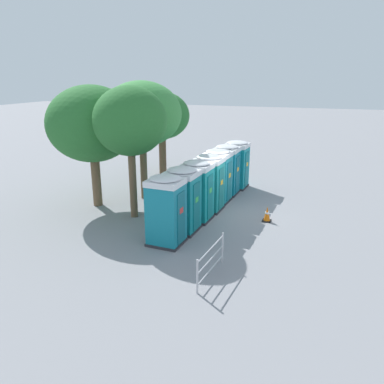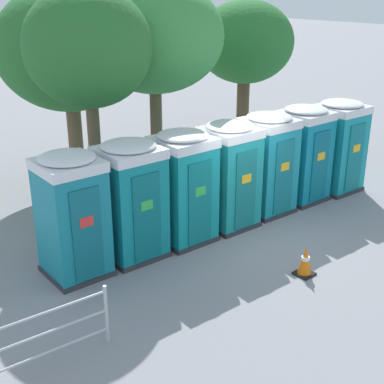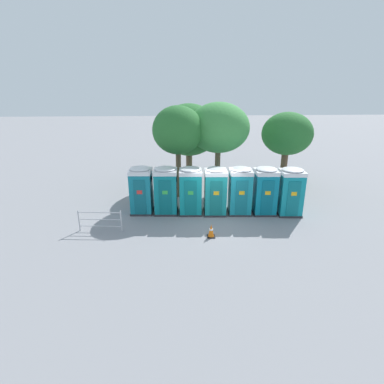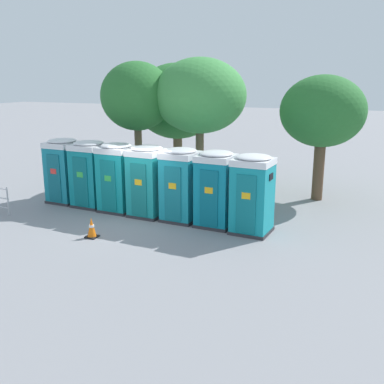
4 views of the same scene
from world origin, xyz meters
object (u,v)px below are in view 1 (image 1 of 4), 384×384
portapotty_1 (183,199)px  portapotty_4 (218,176)px  street_tree_0 (92,124)px  street_tree_2 (130,122)px  traffic_cone (267,214)px  portapotty_0 (166,210)px  portapotty_5 (227,169)px  portapotty_6 (236,164)px  street_tree_3 (162,116)px  portapotty_2 (197,190)px  event_barrier (211,260)px  portapotty_3 (209,183)px  street_tree_1 (142,114)px

portapotty_1 → portapotty_4: bearing=-4.5°
portapotty_4 → street_tree_0: size_ratio=0.46×
street_tree_2 → traffic_cone: (1.34, -5.49, -3.75)m
portapotty_0 → street_tree_2: bearing=49.5°
portapotty_5 → portapotty_6: size_ratio=1.00×
portapotty_6 → street_tree_3: street_tree_3 is taller
portapotty_2 → traffic_cone: (0.77, -2.83, -0.97)m
portapotty_1 → portapotty_5: bearing=-4.5°
street_tree_3 → event_barrier: size_ratio=2.42×
portapotty_0 → street_tree_0: street_tree_0 is taller
portapotty_0 → portapotty_1: size_ratio=1.00×
portapotty_3 → traffic_cone: portapotty_3 is taller
portapotty_2 → street_tree_1: street_tree_1 is taller
street_tree_1 → street_tree_2: (-2.49, -0.73, -0.04)m
portapotty_3 → portapotty_5: size_ratio=1.00×
street_tree_0 → traffic_cone: (0.57, -7.81, -3.46)m
portapotty_2 → street_tree_2: street_tree_2 is taller
portapotty_5 → street_tree_2: street_tree_2 is taller
portapotty_0 → traffic_cone: size_ratio=3.97×
street_tree_2 → traffic_cone: 6.78m
portapotty_3 → portapotty_4: same height
portapotty_2 → street_tree_0: size_ratio=0.46×
portapotty_4 → event_barrier: (-6.98, -1.75, -0.72)m
street_tree_1 → street_tree_3: 4.88m
portapotty_6 → street_tree_3: 5.60m
portapotty_4 → street_tree_2: 5.09m
portapotty_1 → portapotty_2: (1.30, -0.15, 0.00)m
portapotty_1 → portapotty_2: 1.31m
portapotty_2 → portapotty_6: (5.23, -0.47, -0.00)m
portapotty_5 → street_tree_2: size_ratio=0.46×
street_tree_1 → street_tree_3: street_tree_1 is taller
street_tree_3 → portapotty_2: bearing=-146.1°
street_tree_2 → street_tree_3: 7.45m
street_tree_0 → street_tree_2: (-0.77, -2.32, 0.29)m
portapotty_4 → portapotty_5: bearing=-4.2°
street_tree_0 → portapotty_6: bearing=-47.3°
portapotty_0 → traffic_cone: bearing=-42.5°
portapotty_3 → street_tree_0: (-1.11, 5.10, 2.49)m
portapotty_3 → event_barrier: portapotty_3 is taller
portapotty_3 → street_tree_2: 4.36m
portapotty_4 → street_tree_2: size_ratio=0.46×
portapotty_1 → portapotty_6: bearing=-5.4°
portapotty_3 → street_tree_0: size_ratio=0.46×
street_tree_0 → event_barrier: street_tree_0 is taller
event_barrier → portapotty_2: bearing=23.7°
portapotty_4 → traffic_cone: (-1.85, -2.67, -0.97)m
portapotty_3 → traffic_cone: (-0.54, -2.70, -0.97)m
portapotty_0 → portapotty_4: bearing=-4.7°
street_tree_3 → street_tree_2: bearing=-166.0°
portapotty_4 → traffic_cone: portapotty_4 is taller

